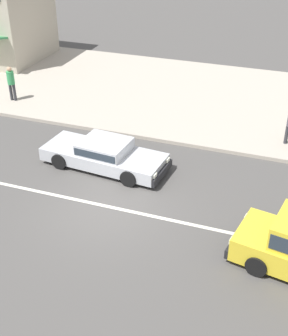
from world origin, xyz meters
The scene contains 5 objects.
ground_plane centered at (0.00, 0.00, 0.00)m, with size 160.00×160.00×0.00m, color #4C4947.
lane_centre_stripe centered at (0.00, 0.00, 0.00)m, with size 50.40×0.14×0.01m, color silver.
kerb_strip centered at (0.00, 9.83, 0.07)m, with size 68.00×10.00×0.15m, color #ADA393.
sedan_silver_3 centered at (-1.14, 2.31, 0.54)m, with size 4.81×2.10×1.06m.
pedestrian_near_clock centered at (-7.71, 6.32, 1.12)m, with size 0.34×0.34×1.66m.
Camera 1 is at (5.29, -11.30, 8.97)m, focal length 50.00 mm.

